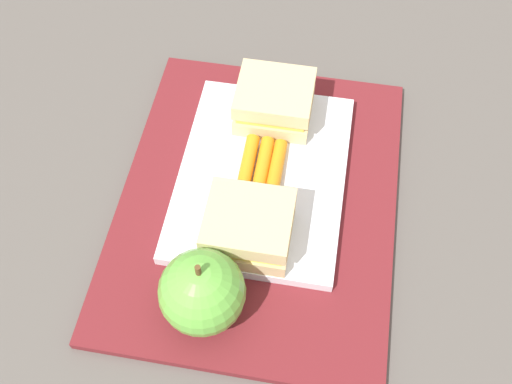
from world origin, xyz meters
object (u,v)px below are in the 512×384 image
(food_tray, at_px, (262,176))
(sandwich_half_right, at_px, (249,227))
(sandwich_half_left, at_px, (274,102))
(carrot_sticks_bundle, at_px, (262,169))
(apple, at_px, (202,292))

(food_tray, relative_size, sandwich_half_right, 2.88)
(sandwich_half_left, bearing_deg, carrot_sticks_bundle, -0.24)
(sandwich_half_left, distance_m, apple, 0.23)
(food_tray, distance_m, sandwich_half_right, 0.08)
(carrot_sticks_bundle, xyz_separation_m, apple, (0.15, -0.03, 0.02))
(carrot_sticks_bundle, relative_size, apple, 0.87)
(food_tray, relative_size, sandwich_half_left, 2.88)
(sandwich_half_right, bearing_deg, apple, -20.81)
(carrot_sticks_bundle, bearing_deg, sandwich_half_left, 179.76)
(apple, bearing_deg, food_tray, 169.58)
(sandwich_half_right, bearing_deg, food_tray, 180.00)
(sandwich_half_right, bearing_deg, carrot_sticks_bundle, -179.75)
(sandwich_half_left, height_order, sandwich_half_right, same)
(food_tray, xyz_separation_m, sandwich_half_left, (-0.08, 0.00, 0.03))
(sandwich_half_left, height_order, apple, apple)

